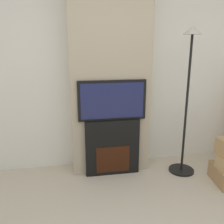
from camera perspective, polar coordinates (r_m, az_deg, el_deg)
The scene contains 5 objects.
wall_back at distance 3.34m, azimuth -1.05°, elevation 10.15°, with size 6.00×0.06×2.70m.
chimney_breast at distance 3.16m, azimuth -0.50°, elevation 9.84°, with size 1.00×0.31×2.70m.
fireplace at distance 3.26m, azimuth 0.00°, elevation -7.97°, with size 0.69×0.15×0.73m.
television at distance 3.06m, azimuth 0.01°, elevation 2.69°, with size 0.84×0.07×0.50m.
floor_lamp at distance 3.21m, azimuth 16.97°, elevation 5.23°, with size 0.33×0.33×1.86m.
Camera 1 is at (-0.52, -1.26, 1.66)m, focal length 40.00 mm.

